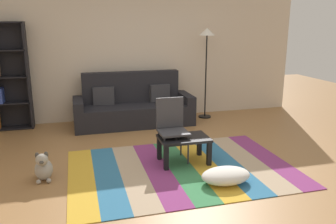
{
  "coord_description": "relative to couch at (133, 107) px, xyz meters",
  "views": [
    {
      "loc": [
        -1.28,
        -4.44,
        1.93
      ],
      "look_at": [
        0.01,
        0.32,
        0.65
      ],
      "focal_mm": 36.86,
      "sensor_mm": 36.0,
      "label": 1
    }
  ],
  "objects": [
    {
      "name": "ground_plane",
      "position": [
        0.22,
        -2.02,
        -0.34
      ],
      "size": [
        14.0,
        14.0,
        0.0
      ],
      "primitive_type": "plane",
      "color": "#9E7042"
    },
    {
      "name": "back_wall",
      "position": [
        0.22,
        0.53,
        1.01
      ],
      "size": [
        6.8,
        0.1,
        2.7
      ],
      "primitive_type": "cube",
      "color": "beige",
      "rests_on": "ground_plane"
    },
    {
      "name": "rug",
      "position": [
        0.27,
        -2.3,
        -0.33
      ],
      "size": [
        3.0,
        2.08,
        0.01
      ],
      "color": "gold",
      "rests_on": "ground_plane"
    },
    {
      "name": "couch",
      "position": [
        0.0,
        0.0,
        0.0
      ],
      "size": [
        2.26,
        0.8,
        1.0
      ],
      "color": "black",
      "rests_on": "ground_plane"
    },
    {
      "name": "coffee_table",
      "position": [
        0.35,
        -2.11,
        -0.03
      ],
      "size": [
        0.69,
        0.47,
        0.37
      ],
      "color": "black",
      "rests_on": "rug"
    },
    {
      "name": "pouf",
      "position": [
        0.66,
        -2.87,
        -0.23
      ],
      "size": [
        0.62,
        0.41,
        0.19
      ],
      "primitive_type": "ellipsoid",
      "color": "white",
      "rests_on": "rug"
    },
    {
      "name": "dog",
      "position": [
        -1.52,
        -2.17,
        -0.18
      ],
      "size": [
        0.22,
        0.35,
        0.4
      ],
      "color": "#9E998E",
      "rests_on": "ground_plane"
    },
    {
      "name": "standing_lamp",
      "position": [
        1.53,
        0.09,
        1.19
      ],
      "size": [
        0.32,
        0.32,
        1.83
      ],
      "color": "black",
      "rests_on": "ground_plane"
    },
    {
      "name": "tv_remote",
      "position": [
        0.24,
        -2.12,
        0.06
      ],
      "size": [
        0.07,
        0.16,
        0.02
      ],
      "primitive_type": "cube",
      "rotation": [
        0.0,
        0.0,
        -0.19
      ],
      "color": "black",
      "rests_on": "coffee_table"
    },
    {
      "name": "folding_chair",
      "position": [
        0.22,
        -1.94,
        0.2
      ],
      "size": [
        0.4,
        0.4,
        0.9
      ],
      "rotation": [
        0.0,
        0.0,
        -0.87
      ],
      "color": "#38383D",
      "rests_on": "ground_plane"
    }
  ]
}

